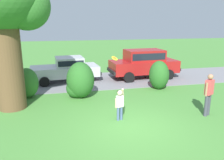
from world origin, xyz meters
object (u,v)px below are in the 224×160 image
adult_onlooker (209,92)px  parked_suv (144,62)px  frisbee (115,58)px  parked_sedan (66,68)px  oak_tree_large (4,5)px  child_thrower (120,103)px

adult_onlooker → parked_suv: bearing=92.6°
frisbee → parked_suv: bearing=58.0°
parked_suv → frisbee: 6.21m
parked_sedan → adult_onlooker: (5.45, -6.80, 0.13)m
oak_tree_large → child_thrower: 6.10m
child_thrower → frisbee: bearing=87.5°
oak_tree_large → parked_sedan: size_ratio=1.36×
oak_tree_large → child_thrower: bearing=-29.3°
parked_suv → adult_onlooker: parked_suv is taller
child_thrower → frisbee: (0.05, 1.11, 1.54)m
parked_suv → parked_sedan: bearing=177.9°
parked_suv → frisbee: bearing=-122.0°
adult_onlooker → parked_sedan: bearing=128.7°
oak_tree_large → frisbee: (4.31, -1.28, -2.10)m
oak_tree_large → frisbee: oak_tree_large is taller
oak_tree_large → parked_sedan: 5.90m
oak_tree_large → parked_suv: size_ratio=1.29×
parked_suv → adult_onlooker: bearing=-87.4°
oak_tree_large → parked_suv: 9.10m
frisbee → adult_onlooker: size_ratio=0.18×
adult_onlooker → frisbee: bearing=157.8°
child_thrower → parked_sedan: bearing=106.1°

